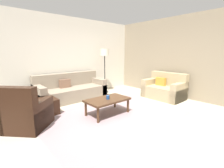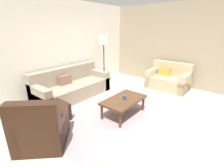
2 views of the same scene
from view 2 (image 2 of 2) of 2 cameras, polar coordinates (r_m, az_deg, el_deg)
name	(u,v)px [view 2 (image 2 of 2)]	position (r m, az deg, el deg)	size (l,w,h in m)	color
ground_plane	(131,117)	(3.95, 6.62, -11.38)	(8.00, 8.00, 0.00)	#B2A893
rear_partition	(60,48)	(5.29, -17.66, 11.82)	(6.00, 0.12, 2.80)	silver
stone_feature_panel	(180,46)	(6.19, 22.72, 12.22)	(0.12, 5.20, 2.80)	gray
area_rug	(131,117)	(3.95, 6.62, -11.33)	(3.46, 2.37, 0.01)	gray
couch_main	(71,87)	(5.08, -14.10, -1.00)	(2.29, 0.92, 0.88)	gray
couch_loveseat	(169,80)	(5.92, 19.30, 1.44)	(0.85, 1.31, 0.88)	tan
armchair_leather	(41,131)	(3.19, -23.63, -14.81)	(1.13, 1.13, 0.95)	black
ottoman	(54,113)	(3.92, -19.75, -9.45)	(0.56, 0.56, 0.40)	black
coffee_table	(124,101)	(3.88, 4.14, -5.94)	(1.10, 0.64, 0.41)	#472D1C
cup	(125,97)	(3.82, 4.41, -4.72)	(0.08, 0.08, 0.10)	#1E478C
lamp_standing	(104,46)	(5.78, -2.94, 13.32)	(0.32, 0.32, 1.71)	black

